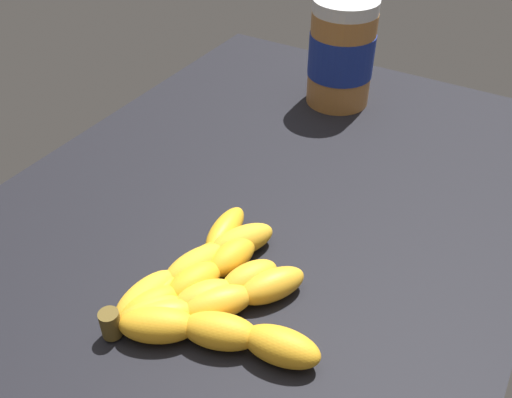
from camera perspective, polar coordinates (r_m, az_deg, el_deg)
The scene contains 3 objects.
ground_plane at distance 69.12cm, azimuth -0.86°, elevation -3.26°, with size 97.50×63.83×3.12cm, color black.
banana_bunch at distance 58.02cm, azimuth -5.42°, elevation -9.33°, with size 22.59×20.92×3.61cm.
peanut_butter_jar at distance 90.34cm, azimuth 8.68°, elevation 14.46°, with size 10.16×10.16×16.60cm.
Camera 1 is at (43.74, 27.11, 44.59)cm, focal length 39.28 mm.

